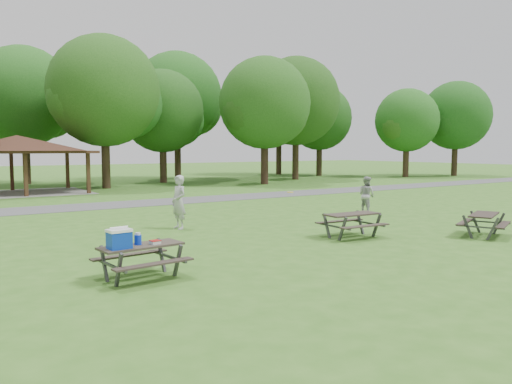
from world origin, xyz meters
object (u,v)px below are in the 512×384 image
object	(u,v)px
frisbee_catcher	(366,195)
frisbee_thrower	(179,202)
picnic_table_middle	(352,219)
picnic_table_near	(134,248)

from	to	relation	value
frisbee_catcher	frisbee_thrower	bearing A→B (deg)	83.59
frisbee_thrower	frisbee_catcher	world-z (taller)	frisbee_thrower
picnic_table_middle	frisbee_catcher	world-z (taller)	frisbee_catcher
frisbee_thrower	picnic_table_middle	bearing A→B (deg)	33.12
picnic_table_near	picnic_table_middle	xyz separation A→B (m)	(7.81, 1.18, -0.13)
frisbee_catcher	picnic_table_near	bearing A→B (deg)	110.61
picnic_table_middle	frisbee_catcher	bearing A→B (deg)	39.26
picnic_table_middle	picnic_table_near	bearing A→B (deg)	-171.38
picnic_table_near	picnic_table_middle	size ratio (longest dim) A/B	0.99
picnic_table_near	frisbee_thrower	size ratio (longest dim) A/B	1.00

